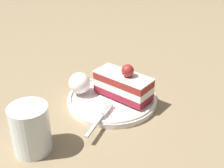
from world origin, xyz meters
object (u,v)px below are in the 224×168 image
at_px(dessert_plate, 112,99).
at_px(fork, 100,118).
at_px(cake_slice, 123,85).
at_px(drink_glass_near, 31,132).
at_px(whipped_cream_dollop, 80,83).

relative_size(dessert_plate, fork, 1.89).
distance_m(cake_slice, fork, 0.10).
relative_size(dessert_plate, cake_slice, 1.45).
xyz_separation_m(fork, drink_glass_near, (-0.13, 0.02, 0.02)).
height_order(fork, drink_glass_near, drink_glass_near).
xyz_separation_m(dessert_plate, fork, (-0.07, -0.06, 0.01)).
bearing_deg(cake_slice, dessert_plate, 146.73).
distance_m(whipped_cream_dollop, drink_glass_near, 0.18).
distance_m(whipped_cream_dollop, fork, 0.12).
relative_size(cake_slice, drink_glass_near, 1.53).
bearing_deg(dessert_plate, drink_glass_near, -169.26).
xyz_separation_m(dessert_plate, cake_slice, (0.02, -0.01, 0.04)).
xyz_separation_m(cake_slice, drink_glass_near, (-0.23, -0.03, -0.01)).
distance_m(dessert_plate, fork, 0.09).
bearing_deg(whipped_cream_dollop, cake_slice, -45.12).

